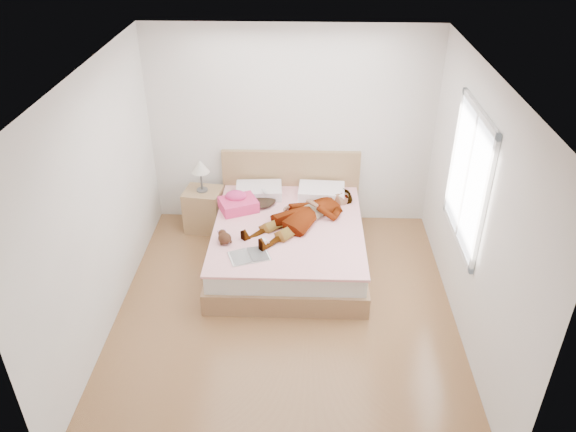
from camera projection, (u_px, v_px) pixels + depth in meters
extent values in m
plane|color=#4F2C18|center=(285.00, 312.00, 6.04)|extent=(4.00, 4.00, 0.00)
imported|color=white|center=(304.00, 212.00, 6.63)|extent=(1.60, 1.60, 0.23)
ellipsoid|color=black|center=(260.00, 198.00, 7.07)|extent=(0.54, 0.61, 0.08)
cube|color=silver|center=(265.00, 191.00, 6.96)|extent=(0.09, 0.09, 0.05)
plane|color=white|center=(285.00, 74.00, 4.69)|extent=(4.00, 4.00, 0.00)
plane|color=silver|center=(291.00, 128.00, 7.08)|extent=(3.60, 0.00, 3.60)
plane|color=silver|center=(273.00, 363.00, 3.65)|extent=(3.60, 0.00, 3.60)
plane|color=silver|center=(99.00, 205.00, 5.42)|extent=(0.00, 4.00, 4.00)
plane|color=silver|center=(475.00, 212.00, 5.31)|extent=(0.00, 4.00, 4.00)
cube|color=white|center=(468.00, 178.00, 5.47)|extent=(0.02, 1.10, 1.30)
cube|color=silver|center=(484.00, 208.00, 4.97)|extent=(0.04, 0.06, 1.42)
cube|color=silver|center=(455.00, 153.00, 5.96)|extent=(0.04, 0.06, 1.42)
cube|color=silver|center=(457.00, 236.00, 5.82)|extent=(0.04, 1.22, 0.06)
cube|color=silver|center=(480.00, 112.00, 5.12)|extent=(0.04, 1.22, 0.06)
cube|color=silver|center=(467.00, 178.00, 5.47)|extent=(0.03, 0.04, 1.30)
cube|color=brown|center=(288.00, 252.00, 6.78)|extent=(1.78, 2.08, 0.26)
cube|color=silver|center=(288.00, 235.00, 6.66)|extent=(1.70, 2.00, 0.22)
cube|color=white|center=(288.00, 227.00, 6.59)|extent=(1.74, 2.04, 0.03)
cube|color=olive|center=(291.00, 186.00, 7.46)|extent=(1.80, 0.07, 1.00)
cube|color=white|center=(259.00, 191.00, 7.18)|extent=(0.61, 0.44, 0.13)
cube|color=white|center=(321.00, 192.00, 7.16)|extent=(0.60, 0.43, 0.13)
cube|color=#EF4067|center=(238.00, 205.00, 6.86)|extent=(0.54, 0.49, 0.14)
ellipsoid|color=#D2398C|center=(236.00, 196.00, 6.86)|extent=(0.27, 0.20, 0.13)
cube|color=white|center=(249.00, 256.00, 6.04)|extent=(0.49, 0.40, 0.01)
cube|color=silver|center=(239.00, 257.00, 6.01)|extent=(0.29, 0.33, 0.02)
cube|color=#242424|center=(259.00, 254.00, 6.07)|extent=(0.29, 0.33, 0.02)
cylinder|color=white|center=(263.00, 243.00, 6.19)|extent=(0.09, 0.09, 0.09)
torus|color=white|center=(267.00, 242.00, 6.20)|extent=(0.07, 0.02, 0.06)
cylinder|color=black|center=(263.00, 240.00, 6.18)|extent=(0.07, 0.07, 0.00)
ellipsoid|color=black|center=(225.00, 238.00, 6.24)|extent=(0.20, 0.21, 0.12)
ellipsoid|color=beige|center=(225.00, 238.00, 6.22)|extent=(0.11, 0.11, 0.06)
sphere|color=black|center=(222.00, 233.00, 6.30)|extent=(0.09, 0.09, 0.09)
sphere|color=pink|center=(219.00, 231.00, 6.31)|extent=(0.03, 0.03, 0.03)
sphere|color=pink|center=(224.00, 230.00, 6.33)|extent=(0.03, 0.03, 0.03)
ellipsoid|color=black|center=(221.00, 243.00, 6.20)|extent=(0.06, 0.07, 0.03)
ellipsoid|color=black|center=(231.00, 241.00, 6.24)|extent=(0.06, 0.07, 0.03)
cube|color=brown|center=(204.00, 209.00, 7.35)|extent=(0.51, 0.47, 0.56)
cylinder|color=#4F4F4F|center=(202.00, 190.00, 7.20)|extent=(0.16, 0.16, 0.02)
cylinder|color=#454545|center=(201.00, 180.00, 7.13)|extent=(0.03, 0.03, 0.29)
cone|color=beige|center=(200.00, 166.00, 7.03)|extent=(0.25, 0.25, 0.16)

